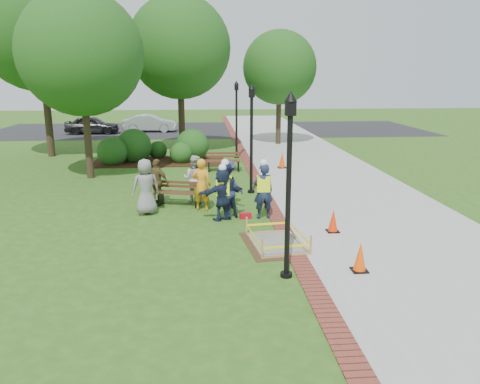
{
  "coord_description": "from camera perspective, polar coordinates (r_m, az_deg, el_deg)",
  "views": [
    {
      "loc": [
        -0.64,
        -13.01,
        4.61
      ],
      "look_at": [
        0.5,
        1.2,
        1.0
      ],
      "focal_mm": 35.0,
      "sensor_mm": 36.0,
      "label": 1
    }
  ],
  "objects": [
    {
      "name": "casual_person_b",
      "position": [
        16.11,
        -4.7,
        0.89
      ],
      "size": [
        0.66,
        0.52,
        1.82
      ],
      "color": "orange",
      "rests_on": "ground"
    },
    {
      "name": "ground",
      "position": [
        13.82,
        -1.68,
        -5.29
      ],
      "size": [
        100.0,
        100.0,
        0.0
      ],
      "primitive_type": "plane",
      "color": "#285116",
      "rests_on": "ground"
    },
    {
      "name": "bench_near",
      "position": [
        16.94,
        -7.42,
        -0.75
      ],
      "size": [
        1.66,
        0.9,
        0.86
      ],
      "color": "#54341D",
      "rests_on": "ground"
    },
    {
      "name": "bench_far",
      "position": [
        22.82,
        -2.02,
        3.28
      ],
      "size": [
        1.66,
        0.59,
        0.89
      ],
      "color": "#50321B",
      "rests_on": "ground"
    },
    {
      "name": "hivis_worker_a",
      "position": [
        15.01,
        -2.12,
        -0.04
      ],
      "size": [
        0.64,
        0.53,
        1.85
      ],
      "color": "#16173B",
      "rests_on": "ground"
    },
    {
      "name": "shrub_a",
      "position": [
        25.39,
        -15.2,
        3.25
      ],
      "size": [
        1.57,
        1.57,
        1.57
      ],
      "primitive_type": "sphere",
      "color": "#214814",
      "rests_on": "ground"
    },
    {
      "name": "tree_left",
      "position": [
        21.97,
        -18.82,
        15.67
      ],
      "size": [
        5.35,
        5.35,
        8.13
      ],
      "color": "#3D2D1E",
      "rests_on": "ground"
    },
    {
      "name": "lamp_near",
      "position": [
        10.41,
        5.98,
        2.32
      ],
      "size": [
        0.28,
        0.28,
        4.26
      ],
      "color": "black",
      "rests_on": "ground"
    },
    {
      "name": "parked_car_a",
      "position": [
        39.05,
        -17.51,
        6.78
      ],
      "size": [
        2.06,
        4.68,
        1.52
      ],
      "primitive_type": "imported",
      "rotation": [
        0.0,
        0.0,
        1.56
      ],
      "color": "#232325",
      "rests_on": "ground"
    },
    {
      "name": "hivis_worker_c",
      "position": [
        15.16,
        -1.81,
        0.33
      ],
      "size": [
        0.69,
        0.62,
        1.97
      ],
      "color": "#1B1F48",
      "rests_on": "ground"
    },
    {
      "name": "brick_edging",
      "position": [
        23.59,
        1.32,
        2.97
      ],
      "size": [
        0.5,
        60.0,
        0.03
      ],
      "primitive_type": "cube",
      "color": "maroon",
      "rests_on": "ground"
    },
    {
      "name": "tree_back",
      "position": [
        28.35,
        -7.39,
        17.06
      ],
      "size": [
        5.9,
        5.9,
        9.04
      ],
      "color": "#3D2D1E",
      "rests_on": "ground"
    },
    {
      "name": "cone_front",
      "position": [
        11.6,
        14.43,
        -7.74
      ],
      "size": [
        0.38,
        0.38,
        0.75
      ],
      "color": "black",
      "rests_on": "ground"
    },
    {
      "name": "casual_person_e",
      "position": [
        16.4,
        -1.47,
        0.96
      ],
      "size": [
        0.65,
        0.58,
        1.7
      ],
      "color": "#2E3051",
      "rests_on": "ground"
    },
    {
      "name": "shrub_c",
      "position": [
        25.15,
        -7.14,
        3.54
      ],
      "size": [
        1.2,
        1.2,
        1.2
      ],
      "primitive_type": "sphere",
      "color": "#214814",
      "rests_on": "ground"
    },
    {
      "name": "parked_car_b",
      "position": [
        39.3,
        -10.85,
        7.23
      ],
      "size": [
        2.23,
        4.73,
        1.51
      ],
      "primitive_type": "imported",
      "rotation": [
        0.0,
        0.0,
        1.52
      ],
      "color": "silver",
      "rests_on": "ground"
    },
    {
      "name": "sidewalk",
      "position": [
        24.13,
        9.03,
        3.05
      ],
      "size": [
        6.0,
        60.0,
        0.02
      ],
      "primitive_type": "cube",
      "color": "#9E9E99",
      "rests_on": "ground"
    },
    {
      "name": "cone_far",
      "position": [
        23.59,
        5.14,
        3.86
      ],
      "size": [
        0.42,
        0.42,
        0.82
      ],
      "color": "black",
      "rests_on": "ground"
    },
    {
      "name": "tree_right",
      "position": [
        31.6,
        4.84,
        14.87
      ],
      "size": [
        4.79,
        4.79,
        7.41
      ],
      "color": "#3D2D1E",
      "rests_on": "ground"
    },
    {
      "name": "lamp_far",
      "position": [
        26.17,
        -0.43,
        9.54
      ],
      "size": [
        0.28,
        0.28,
        4.26
      ],
      "color": "black",
      "rests_on": "ground"
    },
    {
      "name": "wet_concrete_pad",
      "position": [
        13.05,
        4.5,
        -5.43
      ],
      "size": [
        1.96,
        2.49,
        0.55
      ],
      "color": "#47331E",
      "rests_on": "ground"
    },
    {
      "name": "casual_person_c",
      "position": [
        17.2,
        -5.57,
        1.59
      ],
      "size": [
        0.64,
        0.51,
        1.75
      ],
      "color": "silver",
      "rests_on": "ground"
    },
    {
      "name": "mulch_bed",
      "position": [
        25.54,
        -9.83,
        3.65
      ],
      "size": [
        7.0,
        3.0,
        0.05
      ],
      "primitive_type": "cube",
      "color": "#381E0F",
      "rests_on": "ground"
    },
    {
      "name": "casual_person_d",
      "position": [
        17.12,
        -10.03,
        1.23
      ],
      "size": [
        0.63,
        0.58,
        1.66
      ],
      "color": "brown",
      "rests_on": "ground"
    },
    {
      "name": "shrub_e",
      "position": [
        26.88,
        -9.94,
        4.13
      ],
      "size": [
        1.03,
        1.03,
        1.03
      ],
      "primitive_type": "sphere",
      "color": "#214814",
      "rests_on": "ground"
    },
    {
      "name": "toolbox",
      "position": [
        15.35,
        0.67,
        -2.9
      ],
      "size": [
        0.39,
        0.24,
        0.19
      ],
      "primitive_type": "cube",
      "rotation": [
        0.0,
        0.0,
        0.08
      ],
      "color": "#A90D1B",
      "rests_on": "ground"
    },
    {
      "name": "casual_person_a",
      "position": [
        15.94,
        -11.42,
        0.62
      ],
      "size": [
        0.7,
        0.56,
        1.88
      ],
      "color": "gray",
      "rests_on": "ground"
    },
    {
      "name": "tree_far",
      "position": [
        28.88,
        -23.3,
        18.09
      ],
      "size": [
        7.06,
        7.06,
        10.65
      ],
      "color": "#3D2D1E",
      "rests_on": "ground"
    },
    {
      "name": "cone_back",
      "position": [
        14.23,
        11.28,
        -3.5
      ],
      "size": [
        0.36,
        0.36,
        0.72
      ],
      "color": "black",
      "rests_on": "ground"
    },
    {
      "name": "shrub_b",
      "position": [
        26.1,
        -12.72,
        3.69
      ],
      "size": [
        1.9,
        1.9,
        1.9
      ],
      "primitive_type": "sphere",
      "color": "#214814",
      "rests_on": "ground"
    },
    {
      "name": "lamp_mid",
      "position": [
        18.23,
        1.41,
        7.5
      ],
      "size": [
        0.28,
        0.28,
        4.26
      ],
      "color": "black",
      "rests_on": "ground"
    },
    {
      "name": "shrub_d",
      "position": [
        26.1,
        -5.81,
        3.97
      ],
      "size": [
        1.82,
        1.82,
        1.82
      ],
      "primitive_type": "sphere",
      "color": "#214814",
      "rests_on": "ground"
    },
    {
      "name": "hivis_worker_b",
      "position": [
        15.18,
        2.86,
        0.31
      ],
      "size": [
        0.64,
        0.47,
        1.96
      ],
      "color": "#151B38",
      "rests_on": "ground"
    },
    {
      "name": "parking_lot",
      "position": [
        40.28,
        -3.68,
        7.62
      ],
      "size": [
        36.0,
        12.0,
        0.01
      ],
      "primitive_type": "cube",
      "color": "black",
      "rests_on": "ground"
    }
  ]
}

